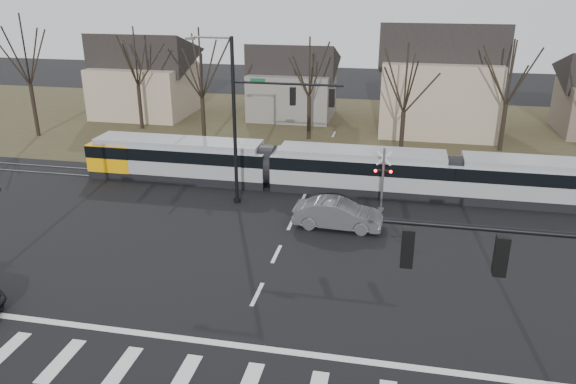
# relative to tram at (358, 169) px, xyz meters

# --- Properties ---
(ground) EXTENTS (140.00, 140.00, 0.00)m
(ground) POSITION_rel_tram_xyz_m (-3.31, -16.00, -1.55)
(ground) COLOR black
(grass_verge) EXTENTS (140.00, 28.00, 0.01)m
(grass_verge) POSITION_rel_tram_xyz_m (-3.31, 16.00, -1.55)
(grass_verge) COLOR #38331E
(grass_verge) RESTS_ON ground
(crosswalk) EXTENTS (27.00, 2.60, 0.01)m
(crosswalk) POSITION_rel_tram_xyz_m (-3.31, -20.00, -1.55)
(crosswalk) COLOR silver
(crosswalk) RESTS_ON ground
(stop_line) EXTENTS (28.00, 0.35, 0.01)m
(stop_line) POSITION_rel_tram_xyz_m (-3.31, -17.80, -1.55)
(stop_line) COLOR silver
(stop_line) RESTS_ON ground
(lane_dashes) EXTENTS (0.18, 30.00, 0.01)m
(lane_dashes) POSITION_rel_tram_xyz_m (-3.31, -0.00, -1.55)
(lane_dashes) COLOR silver
(lane_dashes) RESTS_ON ground
(rail_pair) EXTENTS (90.00, 1.52, 0.06)m
(rail_pair) POSITION_rel_tram_xyz_m (-3.31, -0.20, -1.52)
(rail_pair) COLOR #59595E
(rail_pair) RESTS_ON ground
(tram) EXTENTS (37.55, 2.79, 2.85)m
(tram) POSITION_rel_tram_xyz_m (0.00, 0.00, 0.00)
(tram) COLOR gray
(tram) RESTS_ON ground
(sedan) EXTENTS (2.15, 5.15, 1.65)m
(sedan) POSITION_rel_tram_xyz_m (-0.61, -6.08, -0.73)
(sedan) COLOR #4D4F54
(sedan) RESTS_ON ground
(signal_pole_near_right) EXTENTS (6.72, 0.44, 8.00)m
(signal_pole_near_right) POSITION_rel_tram_xyz_m (6.81, -22.00, 3.61)
(signal_pole_near_right) COLOR black
(signal_pole_near_right) RESTS_ON ground
(signal_pole_far) EXTENTS (9.28, 0.44, 10.20)m
(signal_pole_far) POSITION_rel_tram_xyz_m (-5.71, -3.50, 4.15)
(signal_pole_far) COLOR black
(signal_pole_far) RESTS_ON ground
(rail_crossing_signal) EXTENTS (1.08, 0.36, 4.00)m
(rail_crossing_signal) POSITION_rel_tram_xyz_m (1.69, -3.21, 0.33)
(rail_crossing_signal) COLOR #59595B
(rail_crossing_signal) RESTS_ON ground
(tree_row) EXTENTS (59.20, 7.20, 10.00)m
(tree_row) POSITION_rel_tram_xyz_m (-1.31, 10.00, 3.45)
(tree_row) COLOR black
(tree_row) RESTS_ON ground
(house_a) EXTENTS (9.72, 8.64, 8.60)m
(house_a) POSITION_rel_tram_xyz_m (-23.31, 18.00, 2.91)
(house_a) COLOR tan
(house_a) RESTS_ON ground
(house_b) EXTENTS (8.64, 7.56, 7.65)m
(house_b) POSITION_rel_tram_xyz_m (-8.31, 20.00, 2.42)
(house_b) COLOR slate
(house_b) RESTS_ON ground
(house_c) EXTENTS (10.80, 8.64, 10.10)m
(house_c) POSITION_rel_tram_xyz_m (5.69, 17.00, 3.68)
(house_c) COLOR tan
(house_c) RESTS_ON ground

